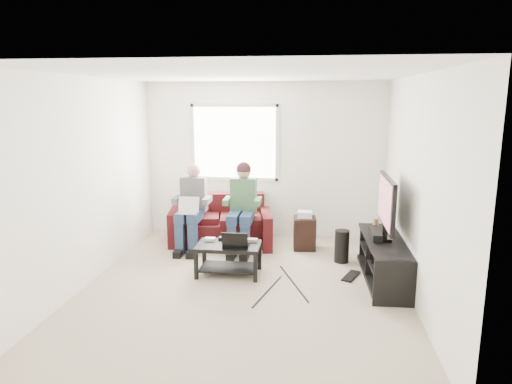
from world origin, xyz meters
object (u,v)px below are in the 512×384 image
sofa (221,225)px  coffee_table (229,252)px  subwoofer (342,246)px  end_table (305,232)px  tv_stand (385,262)px  tv (387,204)px

sofa → coffee_table: bearing=-74.1°
subwoofer → end_table: bearing=135.9°
tv_stand → subwoofer: 0.79m
coffee_table → tv: size_ratio=0.77×
sofa → tv: tv is taller
sofa → subwoofer: 2.03m
tv_stand → subwoofer: tv_stand is taller
tv_stand → sofa: bearing=152.4°
sofa → tv_stand: size_ratio=1.09×
end_table → tv_stand: bearing=-47.0°
coffee_table → subwoofer: bearing=23.4°
coffee_table → tv: 2.16m
sofa → end_table: bearing=-5.5°
tv_stand → end_table: (-1.06, 1.14, 0.03)m
subwoofer → tv: bearing=-44.9°
subwoofer → end_table: (-0.55, 0.53, 0.04)m
coffee_table → tv_stand: 2.05m
subwoofer → end_table: end_table is taller
sofa → coffee_table: (0.38, -1.33, 0.01)m
sofa → subwoofer: bearing=-19.1°
tv → tv_stand: bearing=-88.5°
coffee_table → subwoofer: size_ratio=1.78×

